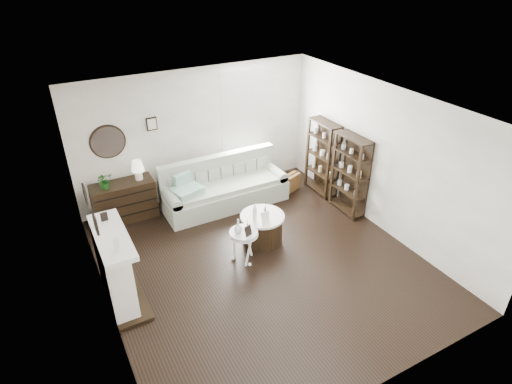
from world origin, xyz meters
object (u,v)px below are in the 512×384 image
sofa (224,189)px  drum_table (262,228)px  dresser (125,201)px  pedestal_table (244,234)px

sofa → drum_table: 1.55m
sofa → drum_table: size_ratio=3.22×
sofa → dresser: bearing=168.6°
sofa → dresser: 1.98m
drum_table → pedestal_table: bearing=-148.3°
drum_table → sofa: bearing=91.6°
dresser → drum_table: bearing=-44.3°
dresser → drum_table: (1.98, -1.94, -0.11)m
sofa → pedestal_table: bearing=-104.9°
drum_table → pedestal_table: (-0.54, -0.34, 0.26)m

